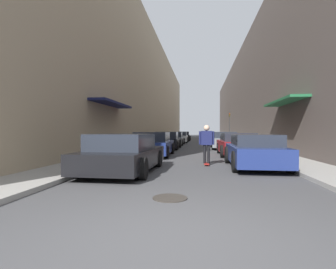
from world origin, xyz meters
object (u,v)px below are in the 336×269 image
Objects in this scene: parked_car_left_0 at (124,154)px; parked_car_right_0 at (255,151)px; traffic_light at (229,124)px; parked_car_left_5 at (183,136)px; parked_car_left_3 at (174,139)px; parked_car_left_4 at (180,137)px; parked_car_left_1 at (153,144)px; manhole_cover at (170,198)px; skateboarder at (207,141)px; parked_car_right_1 at (237,145)px; parked_car_right_3 at (221,139)px; parked_car_right_2 at (224,140)px; parked_car_left_2 at (167,141)px.

parked_car_left_0 is 4.77m from parked_car_right_0.
parked_car_left_5 is at bearing 142.21° from traffic_light.
parked_car_right_0 is at bearing -73.70° from parked_car_left_3.
parked_car_left_3 is 1.14× the size of parked_car_right_0.
parked_car_left_4 is at bearing 101.83° from parked_car_right_0.
parked_car_left_1 reaches higher than manhole_cover.
parked_car_left_4 is 25.87m from manhole_cover.
skateboarder is at bearing 80.94° from manhole_cover.
parked_car_right_1 is (0.02, 4.87, 0.00)m from parked_car_right_0.
parked_car_left_4 is at bearing 130.46° from parked_car_right_3.
parked_car_left_3 is 16.32m from parked_car_right_0.
parked_car_right_2 is (4.40, -5.18, 0.03)m from parked_car_left_3.
parked_car_left_4 is 1.09× the size of parked_car_right_1.
parked_car_left_0 is at bearing -104.23° from parked_car_right_3.
parked_car_left_5 is (0.08, 28.33, 0.03)m from parked_car_left_0.
parked_car_left_1 is at bearing -90.39° from parked_car_left_5.
parked_car_left_5 reaches higher than parked_car_left_4.
manhole_cover is at bearing -99.06° from skateboarder.
parked_car_left_4 is at bearing 94.05° from manhole_cover.
parked_car_right_3 is (4.52, 0.29, -0.03)m from parked_car_left_3.
parked_car_left_4 is 16.79m from parked_car_right_1.
parked_car_left_1 is 16.87m from parked_car_left_4.
manhole_cover is 27.34m from traffic_light.
parked_car_left_0 reaches higher than manhole_cover.
parked_car_right_0 is at bearing -89.00° from parked_car_right_2.
parked_car_left_2 is 10.84m from parked_car_right_0.
skateboarder is (-1.68, -15.42, 0.40)m from parked_car_right_3.
parked_car_left_0 is at bearing -104.08° from traffic_light.
parked_car_left_2 is 13.81m from traffic_light.
parked_car_left_0 reaches higher than parked_car_right_3.
traffic_light is (6.04, 6.54, 1.64)m from parked_car_left_3.
parked_car_right_0 is at bearing -93.75° from traffic_light.
parked_car_right_1 is at bearing 89.73° from parked_car_right_0.
parked_car_left_1 is 4.65m from parked_car_right_1.
traffic_light is at bearing -37.79° from parked_car_left_5.
parked_car_left_0 is at bearing -89.98° from parked_car_left_2.
parked_car_right_2 is at bearing 81.11° from skateboarder.
parked_car_left_3 is 5.39m from parked_car_left_4.
parked_car_left_1 is (-0.07, 5.75, 0.02)m from parked_car_left_0.
manhole_cover is at bearing -105.17° from parked_car_right_1.
parked_car_right_3 is at bearing 3.67° from parked_car_left_3.
manhole_cover is at bearing -77.44° from parked_car_left_1.
parked_car_right_2 is (-0.21, 5.62, 0.03)m from parked_car_right_1.
skateboarder is (2.77, -9.32, 0.35)m from parked_car_left_2.
skateboarder is (2.68, -26.23, 0.35)m from parked_car_left_5.
parked_car_left_1 is 5.66m from parked_car_left_2.
parked_car_left_4 is 6.90× the size of manhole_cover.
manhole_cover is at bearing -58.86° from parked_car_left_0.
parked_car_left_2 reaches higher than manhole_cover.
parked_car_left_5 is at bearing 95.84° from skateboarder.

